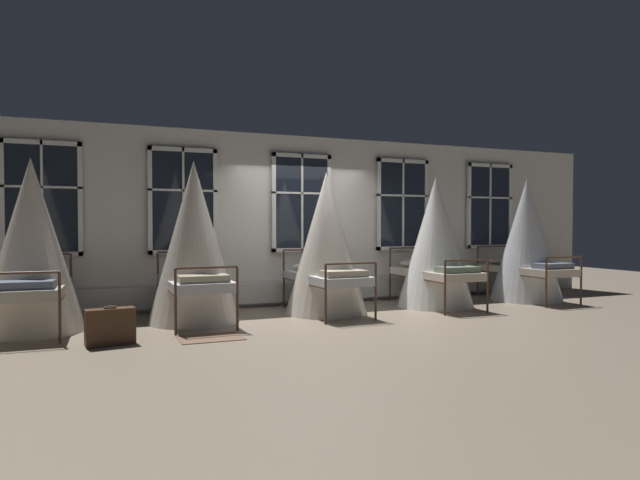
% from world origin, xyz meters
% --- Properties ---
extents(ground, '(24.29, 24.29, 0.00)m').
position_xyz_m(ground, '(0.00, 0.00, 0.00)').
color(ground, gray).
extents(back_wall_with_windows, '(13.14, 0.10, 3.05)m').
position_xyz_m(back_wall_with_windows, '(0.00, 1.36, 1.53)').
color(back_wall_with_windows, silver).
rests_on(back_wall_with_windows, ground).
extents(window_bank, '(9.52, 0.10, 2.65)m').
position_xyz_m(window_bank, '(-0.00, 1.24, 1.03)').
color(window_bank, black).
rests_on(window_bank, ground).
extents(cot_first, '(1.34, 1.88, 2.34)m').
position_xyz_m(cot_first, '(-4.23, 0.21, 1.14)').
color(cot_first, '#4C3323').
rests_on(cot_first, ground).
extents(cot_second, '(1.34, 1.88, 2.39)m').
position_xyz_m(cot_second, '(-2.09, 0.19, 1.16)').
color(cot_second, '#4C3323').
rests_on(cot_second, ground).
extents(cot_third, '(1.34, 1.88, 2.30)m').
position_xyz_m(cot_third, '(0.03, 0.18, 1.12)').
color(cot_third, '#4C3323').
rests_on(cot_third, ground).
extents(cot_fourth, '(1.34, 1.88, 2.30)m').
position_xyz_m(cot_fourth, '(2.12, 0.16, 1.12)').
color(cot_fourth, '#4C3323').
rests_on(cot_fourth, ground).
extents(cot_fifth, '(1.34, 1.87, 2.33)m').
position_xyz_m(cot_fifth, '(4.19, 0.19, 1.13)').
color(cot_fifth, '#4C3323').
rests_on(cot_fifth, ground).
extents(rug_second, '(0.80, 0.56, 0.01)m').
position_xyz_m(rug_second, '(-2.10, -1.09, 0.01)').
color(rug_second, brown).
rests_on(rug_second, ground).
extents(suitcase_dark, '(0.58, 0.29, 0.47)m').
position_xyz_m(suitcase_dark, '(-3.28, -1.04, 0.22)').
color(suitcase_dark, '#472D1E').
rests_on(suitcase_dark, ground).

